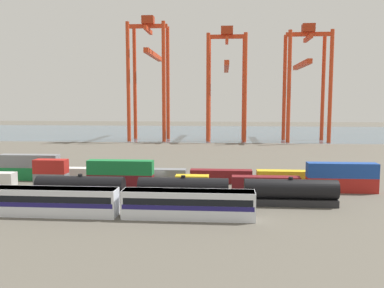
{
  "coord_description": "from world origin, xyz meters",
  "views": [
    {
      "loc": [
        12.66,
        -76.12,
        15.8
      ],
      "look_at": [
        4.24,
        29.44,
        4.66
      ],
      "focal_mm": 37.18,
      "sensor_mm": 36.0,
      "label": 1
    }
  ],
  "objects_px": {
    "freight_tank_row": "(183,190)",
    "gantry_crane_east": "(306,72)",
    "passenger_train": "(120,202)",
    "shipping_container_15": "(221,176)",
    "gantry_crane_west": "(150,67)",
    "shipping_container_16": "(288,177)",
    "shipping_container_13": "(92,174)",
    "gantry_crane_central": "(227,74)"
  },
  "relations": [
    {
      "from": "freight_tank_row",
      "to": "gantry_crane_east",
      "type": "bearing_deg",
      "value": 69.6
    },
    {
      "from": "passenger_train",
      "to": "shipping_container_15",
      "type": "distance_m",
      "value": 28.25
    },
    {
      "from": "passenger_train",
      "to": "gantry_crane_east",
      "type": "distance_m",
      "value": 126.41
    },
    {
      "from": "shipping_container_15",
      "to": "gantry_crane_east",
      "type": "height_order",
      "value": "gantry_crane_east"
    },
    {
      "from": "freight_tank_row",
      "to": "gantry_crane_west",
      "type": "xyz_separation_m",
      "value": [
        -24.96,
        106.51,
        28.46
      ]
    },
    {
      "from": "shipping_container_16",
      "to": "gantry_crane_east",
      "type": "relative_size",
      "value": 0.26
    },
    {
      "from": "passenger_train",
      "to": "shipping_container_15",
      "type": "xyz_separation_m",
      "value": [
        13.75,
        24.66,
        -0.84
      ]
    },
    {
      "from": "shipping_container_13",
      "to": "shipping_container_16",
      "type": "xyz_separation_m",
      "value": [
        39.04,
        0.0,
        0.0
      ]
    },
    {
      "from": "passenger_train",
      "to": "gantry_crane_central",
      "type": "xyz_separation_m",
      "value": [
        15.21,
        115.63,
        25.5
      ]
    },
    {
      "from": "passenger_train",
      "to": "freight_tank_row",
      "type": "xyz_separation_m",
      "value": [
        7.95,
        8.18,
        -0.05
      ]
    },
    {
      "from": "passenger_train",
      "to": "shipping_container_15",
      "type": "height_order",
      "value": "passenger_train"
    },
    {
      "from": "freight_tank_row",
      "to": "gantry_crane_west",
      "type": "relative_size",
      "value": 0.93
    },
    {
      "from": "freight_tank_row",
      "to": "gantry_crane_central",
      "type": "xyz_separation_m",
      "value": [
        7.25,
        107.45,
        25.55
      ]
    },
    {
      "from": "shipping_container_13",
      "to": "shipping_container_16",
      "type": "relative_size",
      "value": 1.0
    },
    {
      "from": "shipping_container_13",
      "to": "gantry_crane_central",
      "type": "relative_size",
      "value": 0.26
    },
    {
      "from": "shipping_container_15",
      "to": "gantry_crane_central",
      "type": "relative_size",
      "value": 0.26
    },
    {
      "from": "shipping_container_15",
      "to": "gantry_crane_central",
      "type": "bearing_deg",
      "value": 89.08
    },
    {
      "from": "shipping_container_16",
      "to": "gantry_crane_west",
      "type": "distance_m",
      "value": 104.29
    },
    {
      "from": "passenger_train",
      "to": "gantry_crane_west",
      "type": "xyz_separation_m",
      "value": [
        -17.01,
        114.69,
        28.42
      ]
    },
    {
      "from": "passenger_train",
      "to": "shipping_container_13",
      "type": "xyz_separation_m",
      "value": [
        -12.28,
        24.66,
        -0.84
      ]
    },
    {
      "from": "gantry_crane_west",
      "to": "gantry_crane_east",
      "type": "xyz_separation_m",
      "value": [
        64.43,
        -0.38,
        -2.67
      ]
    },
    {
      "from": "shipping_container_13",
      "to": "gantry_crane_central",
      "type": "distance_m",
      "value": 98.61
    },
    {
      "from": "freight_tank_row",
      "to": "gantry_crane_east",
      "type": "xyz_separation_m",
      "value": [
        39.47,
        106.13,
        25.79
      ]
    },
    {
      "from": "shipping_container_16",
      "to": "gantry_crane_central",
      "type": "height_order",
      "value": "gantry_crane_central"
    },
    {
      "from": "shipping_container_13",
      "to": "shipping_container_15",
      "type": "relative_size",
      "value": 1.0
    },
    {
      "from": "freight_tank_row",
      "to": "gantry_crane_west",
      "type": "distance_m",
      "value": 113.03
    },
    {
      "from": "freight_tank_row",
      "to": "gantry_crane_central",
      "type": "height_order",
      "value": "gantry_crane_central"
    },
    {
      "from": "shipping_container_15",
      "to": "gantry_crane_west",
      "type": "bearing_deg",
      "value": 108.86
    },
    {
      "from": "shipping_container_15",
      "to": "gantry_crane_west",
      "type": "height_order",
      "value": "gantry_crane_west"
    },
    {
      "from": "gantry_crane_west",
      "to": "gantry_crane_central",
      "type": "relative_size",
      "value": 1.1
    },
    {
      "from": "passenger_train",
      "to": "freight_tank_row",
      "type": "distance_m",
      "value": 11.41
    },
    {
      "from": "shipping_container_15",
      "to": "gantry_crane_east",
      "type": "xyz_separation_m",
      "value": [
        33.67,
        89.65,
        26.59
      ]
    },
    {
      "from": "passenger_train",
      "to": "shipping_container_13",
      "type": "height_order",
      "value": "passenger_train"
    },
    {
      "from": "freight_tank_row",
      "to": "shipping_container_15",
      "type": "distance_m",
      "value": 17.49
    },
    {
      "from": "passenger_train",
      "to": "gantry_crane_east",
      "type": "bearing_deg",
      "value": 67.47
    },
    {
      "from": "shipping_container_15",
      "to": "shipping_container_16",
      "type": "xyz_separation_m",
      "value": [
        13.01,
        0.0,
        0.0
      ]
    },
    {
      "from": "freight_tank_row",
      "to": "shipping_container_16",
      "type": "relative_size",
      "value": 3.9
    },
    {
      "from": "gantry_crane_central",
      "to": "gantry_crane_east",
      "type": "relative_size",
      "value": 0.99
    },
    {
      "from": "gantry_crane_central",
      "to": "gantry_crane_east",
      "type": "bearing_deg",
      "value": -2.34
    },
    {
      "from": "shipping_container_16",
      "to": "shipping_container_15",
      "type": "bearing_deg",
      "value": 180.0
    },
    {
      "from": "shipping_container_16",
      "to": "gantry_crane_east",
      "type": "height_order",
      "value": "gantry_crane_east"
    },
    {
      "from": "gantry_crane_central",
      "to": "shipping_container_15",
      "type": "bearing_deg",
      "value": -90.92
    }
  ]
}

